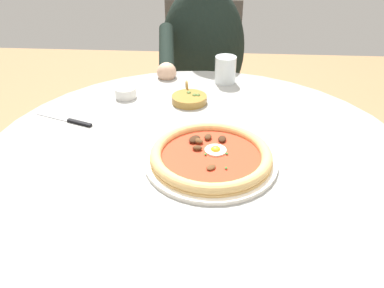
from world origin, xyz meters
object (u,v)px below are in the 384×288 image
Objects in this scene: olive_pan at (189,99)px; ramekin_capers at (126,92)px; pizza_on_plate at (211,156)px; steak_knife at (72,121)px; cafe_chair_diner at (202,81)px; water_glass at (225,71)px; diner_person at (202,94)px; dining_table at (198,187)px.

ramekin_capers is at bearing 83.20° from olive_pan.
steak_knife is at bearing 66.59° from pizza_on_plate.
water_glass is at bearing -168.56° from cafe_chair_diner.
ramekin_capers is 0.21m from olive_pan.
cafe_chair_diner is (0.15, 0.00, 0.00)m from diner_person.
pizza_on_plate is (-0.07, -0.03, 0.15)m from dining_table.
ramekin_capers is 0.06× the size of diner_person.
dining_table is 0.78m from diner_person.
dining_table is 5.85× the size of steak_knife.
water_glass is 0.35m from ramekin_capers.
olive_pan is at bearing 13.02° from pizza_on_plate.
pizza_on_plate reaches higher than dining_table.
dining_table is at bearing -105.90° from steak_knife.
ramekin_capers is (-0.15, 0.32, -0.02)m from water_glass.
diner_person is 1.32× the size of cafe_chair_diner.
dining_table is at bearing -170.65° from olive_pan.
steak_knife reaches higher than dining_table.
water_glass reaches higher than dining_table.
olive_pan is 0.56m from diner_person.
steak_knife is at bearing 74.10° from dining_table.
olive_pan is at bearing 178.32° from diner_person.
ramekin_capers is at bearing 38.77° from pizza_on_plate.
water_glass is 0.08× the size of diner_person.
steak_knife is at bearing 153.26° from diner_person.
water_glass is 0.21m from olive_pan.
dining_table is at bearing -138.64° from ramekin_capers.
olive_pan is at bearing -96.80° from ramekin_capers.
water_glass is 0.69× the size of olive_pan.
cafe_chair_diner reaches higher than dining_table.
olive_pan is (0.26, 0.04, 0.14)m from dining_table.
cafe_chair_diner is (0.82, -0.33, -0.20)m from steak_knife.
steak_knife is (0.10, 0.36, 0.13)m from dining_table.
ramekin_capers is at bearing 114.90° from water_glass.
steak_knife is 0.21× the size of cafe_chair_diner.
ramekin_capers is (0.18, -0.11, 0.01)m from steak_knife.
cafe_chair_diner is at bearing 11.44° from water_glass.
steak_knife is 0.21m from ramekin_capers.
steak_knife is 0.78m from diner_person.
dining_table is 0.92× the size of diner_person.
olive_pan is at bearing 9.35° from dining_table.
olive_pan is at bearing -64.27° from steak_knife.
dining_table is at bearing 171.03° from water_glass.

